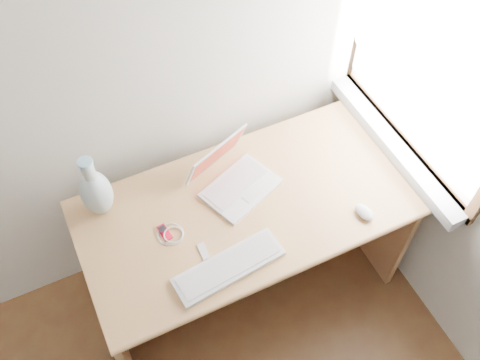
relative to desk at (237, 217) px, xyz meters
name	(u,v)px	position (x,y,z in m)	size (l,w,h in m)	color
window	(427,59)	(0.77, -0.09, 0.74)	(0.11, 0.99, 1.10)	white
desk	(237,217)	(0.00, 0.00, 0.00)	(1.43, 0.72, 0.76)	#B07C55
laptop	(237,175)	(0.02, 0.04, 0.27)	(0.37, 0.37, 0.21)	white
external_keyboard	(229,266)	(-0.19, -0.33, 0.23)	(0.46, 0.18, 0.02)	white
mouse	(364,212)	(0.43, -0.34, 0.24)	(0.06, 0.10, 0.03)	white
ipod	(164,232)	(-0.36, -0.07, 0.22)	(0.05, 0.09, 0.01)	#B80C25
cable_coil	(171,234)	(-0.34, -0.08, 0.22)	(0.11, 0.11, 0.01)	white
remote	(203,251)	(-0.25, -0.22, 0.22)	(0.03, 0.08, 0.01)	white
vase	(96,191)	(-0.56, 0.16, 0.35)	(0.13, 0.13, 0.33)	silver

